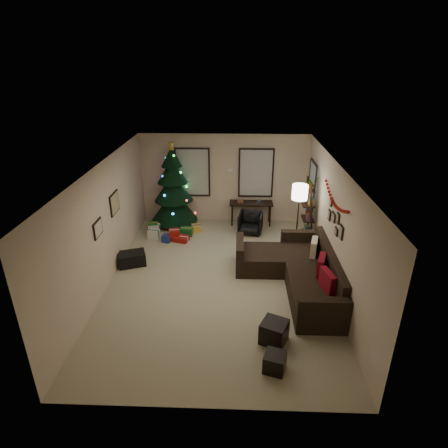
{
  "coord_description": "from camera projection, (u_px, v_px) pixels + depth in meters",
  "views": [
    {
      "loc": [
        0.39,
        -7.44,
        4.76
      ],
      "look_at": [
        0.1,
        0.6,
        1.15
      ],
      "focal_mm": 30.23,
      "sensor_mm": 36.0,
      "label": 1
    }
  ],
  "objects": [
    {
      "name": "floor_lamp",
      "position": [
        299.0,
        197.0,
        9.37
      ],
      "size": [
        0.39,
        0.39,
        1.85
      ],
      "rotation": [
        0.0,
        0.0,
        -0.27
      ],
      "color": "black",
      "rests_on": "floor"
    },
    {
      "name": "ceiling",
      "position": [
        218.0,
        166.0,
        7.64
      ],
      "size": [
        7.0,
        7.0,
        0.0
      ],
      "primitive_type": "plane",
      "rotation": [
        3.14,
        0.0,
        0.0
      ],
      "color": "white",
      "rests_on": "floor"
    },
    {
      "name": "wall_front",
      "position": [
        205.0,
        336.0,
        5.0
      ],
      "size": [
        5.0,
        0.0,
        5.0
      ],
      "primitive_type": "plane",
      "rotation": [
        -1.57,
        0.0,
        0.0
      ],
      "color": "beige",
      "rests_on": "floor"
    },
    {
      "name": "presents",
      "position": [
        170.0,
        232.0,
        10.86
      ],
      "size": [
        1.5,
        1.23,
        0.3
      ],
      "rotation": [
        0.0,
        0.0,
        0.27
      ],
      "color": "#14591E",
      "rests_on": "floor"
    },
    {
      "name": "desk_chair",
      "position": [
        250.0,
        223.0,
        10.94
      ],
      "size": [
        0.69,
        0.66,
        0.63
      ],
      "primitive_type": "imported",
      "rotation": [
        0.0,
        0.0,
        -0.16
      ],
      "color": "black",
      "rests_on": "floor"
    },
    {
      "name": "sofa",
      "position": [
        298.0,
        272.0,
        8.48
      ],
      "size": [
        2.15,
        3.1,
        0.93
      ],
      "color": "black",
      "rests_on": "floor"
    },
    {
      "name": "art_map",
      "position": [
        115.0,
        203.0,
        8.84
      ],
      "size": [
        0.04,
        0.6,
        0.5
      ],
      "color": "black",
      "rests_on": "wall_left"
    },
    {
      "name": "christmas_tree",
      "position": [
        173.0,
        191.0,
        11.24
      ],
      "size": [
        1.39,
        1.39,
        2.59
      ],
      "rotation": [
        0.0,
        0.0,
        0.01
      ],
      "color": "black",
      "rests_on": "floor"
    },
    {
      "name": "wall_back",
      "position": [
        224.0,
        179.0,
        11.39
      ],
      "size": [
        5.0,
        0.0,
        5.0
      ],
      "primitive_type": "plane",
      "rotation": [
        1.57,
        0.0,
        0.0
      ],
      "color": "beige",
      "rests_on": "floor"
    },
    {
      "name": "art_abstract",
      "position": [
        98.0,
        229.0,
        7.8
      ],
      "size": [
        0.04,
        0.45,
        0.35
      ],
      "color": "black",
      "rests_on": "wall_left"
    },
    {
      "name": "ottoman_far",
      "position": [
        275.0,
        362.0,
        6.18
      ],
      "size": [
        0.43,
        0.43,
        0.32
      ],
      "primitive_type": "cube",
      "rotation": [
        0.0,
        0.0,
        -0.31
      ],
      "color": "black",
      "rests_on": "floor"
    },
    {
      "name": "window_back_right",
      "position": [
        256.0,
        173.0,
        11.24
      ],
      "size": [
        1.05,
        0.06,
        1.5
      ],
      "color": "#728CB2",
      "rests_on": "wall_back"
    },
    {
      "name": "pillow_red_a",
      "position": [
        327.0,
        283.0,
        7.47
      ],
      "size": [
        0.25,
        0.51,
        0.5
      ],
      "primitive_type": "cube",
      "rotation": [
        0.0,
        0.0,
        0.24
      ],
      "color": "maroon",
      "rests_on": "sofa"
    },
    {
      "name": "window_back_left",
      "position": [
        193.0,
        172.0,
        11.31
      ],
      "size": [
        1.05,
        0.06,
        1.5
      ],
      "color": "#728CB2",
      "rests_on": "wall_back"
    },
    {
      "name": "garland",
      "position": [
        335.0,
        199.0,
        7.87
      ],
      "size": [
        0.08,
        1.9,
        0.3
      ],
      "primitive_type": null,
      "color": "#A5140C",
      "rests_on": "wall_right"
    },
    {
      "name": "stocking_right",
      "position": [
        230.0,
        174.0,
        11.34
      ],
      "size": [
        0.2,
        0.05,
        0.36
      ],
      "color": "#990F0C",
      "rests_on": "wall_back"
    },
    {
      "name": "bookshelf",
      "position": [
        309.0,
        214.0,
        9.96
      ],
      "size": [
        0.3,
        0.55,
        1.89
      ],
      "color": "black",
      "rests_on": "floor"
    },
    {
      "name": "floor",
      "position": [
        219.0,
        280.0,
        8.75
      ],
      "size": [
        7.0,
        7.0,
        0.0
      ],
      "primitive_type": "plane",
      "color": "tan",
      "rests_on": "ground"
    },
    {
      "name": "wall_right",
      "position": [
        334.0,
        229.0,
        8.11
      ],
      "size": [
        0.0,
        7.0,
        7.0
      ],
      "primitive_type": "plane",
      "rotation": [
        1.57,
        0.0,
        -1.57
      ],
      "color": "beige",
      "rests_on": "floor"
    },
    {
      "name": "storage_bin",
      "position": [
        132.0,
        259.0,
        9.31
      ],
      "size": [
        0.76,
        0.63,
        0.33
      ],
      "primitive_type": "cube",
      "rotation": [
        0.0,
        0.0,
        0.34
      ],
      "color": "black",
      "rests_on": "floor"
    },
    {
      "name": "ottoman_near",
      "position": [
        274.0,
        332.0,
        6.79
      ],
      "size": [
        0.58,
        0.58,
        0.42
      ],
      "primitive_type": "cube",
      "rotation": [
        0.0,
        0.0,
        -0.43
      ],
      "color": "black",
      "rests_on": "floor"
    },
    {
      "name": "potted_plant",
      "position": [
        312.0,
        182.0,
        9.65
      ],
      "size": [
        0.57,
        0.56,
        0.48
      ],
      "primitive_type": "imported",
      "rotation": [
        0.0,
        0.0,
        0.71
      ],
      "color": "#4C4C4C",
      "rests_on": "bookshelf"
    },
    {
      "name": "pillow_red_b",
      "position": [
        321.0,
        267.0,
        8.03
      ],
      "size": [
        0.27,
        0.51,
        0.49
      ],
      "primitive_type": "cube",
      "rotation": [
        0.0,
        0.0,
        -0.3
      ],
      "color": "maroon",
      "rests_on": "sofa"
    },
    {
      "name": "gallery",
      "position": [
        335.0,
        221.0,
        7.95
      ],
      "size": [
        0.03,
        1.25,
        0.54
      ],
      "color": "black",
      "rests_on": "wall_right"
    },
    {
      "name": "desk",
      "position": [
        251.0,
        205.0,
        11.4
      ],
      "size": [
        1.3,
        0.47,
        0.7
      ],
      "color": "black",
      "rests_on": "floor"
    },
    {
      "name": "wall_left",
      "position": [
        105.0,
        225.0,
        8.28
      ],
      "size": [
        0.0,
        7.0,
        7.0
      ],
      "primitive_type": "plane",
      "rotation": [
        1.57,
        0.0,
        1.57
      ],
      "color": "beige",
      "rests_on": "floor"
    },
    {
      "name": "window_right_wall",
      "position": [
        312.0,
        185.0,
        10.38
      ],
      "size": [
        0.06,
        0.9,
        1.3
      ],
      "color": "#728CB2",
      "rests_on": "wall_right"
    },
    {
      "name": "pillow_cream",
      "position": [
        314.0,
        248.0,
        8.81
      ],
      "size": [
        0.25,
        0.48,
        0.46
      ],
      "primitive_type": "cube",
      "rotation": [
        0.0,
        0.0,
        -0.27
      ],
      "color": "beige",
      "rests_on": "sofa"
    },
    {
      "name": "stocking_left",
      "position": [
        220.0,
        172.0,
        11.36
      ],
      "size": [
        0.2,
        0.05,
        0.36
      ],
      "color": "#990F0C",
      "rests_on": "wall_back"
    }
  ]
}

